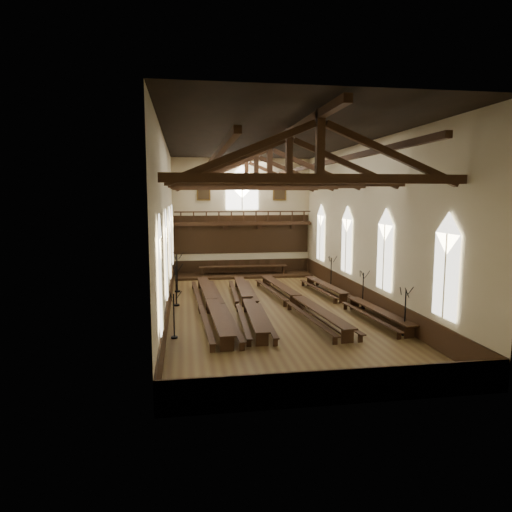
{
  "coord_description": "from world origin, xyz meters",
  "views": [
    {
      "loc": [
        -4.96,
        -26.49,
        6.76
      ],
      "look_at": [
        -0.57,
        1.5,
        3.03
      ],
      "focal_mm": 32.0,
      "sensor_mm": 36.0,
      "label": 1
    }
  ],
  "objects_px": {
    "refectory_row_c": "(297,299)",
    "candelabrum_left_near": "(174,324)",
    "candelabrum_right_far": "(331,279)",
    "candelabrum_right_near": "(405,321)",
    "refectory_row_d": "(348,298)",
    "dais": "(243,275)",
    "refectory_row_a": "(212,302)",
    "candelabrum_left_mid": "(176,293)",
    "high_table": "(243,267)",
    "candelabrum_left_far": "(177,280)",
    "refectory_row_b": "(248,301)",
    "candelabrum_right_mid": "(363,297)"
  },
  "relations": [
    {
      "from": "dais",
      "to": "refectory_row_d",
      "type": "bearing_deg",
      "value": -66.4
    },
    {
      "from": "refectory_row_c",
      "to": "candelabrum_left_near",
      "type": "xyz_separation_m",
      "value": [
        -7.25,
        -4.93,
        0.14
      ]
    },
    {
      "from": "refectory_row_d",
      "to": "candelabrum_right_mid",
      "type": "distance_m",
      "value": 1.03
    },
    {
      "from": "refectory_row_c",
      "to": "high_table",
      "type": "relative_size",
      "value": 1.97
    },
    {
      "from": "candelabrum_left_mid",
      "to": "candelabrum_left_far",
      "type": "distance_m",
      "value": 4.18
    },
    {
      "from": "candelabrum_right_near",
      "to": "candelabrum_right_far",
      "type": "relative_size",
      "value": 0.99
    },
    {
      "from": "refectory_row_c",
      "to": "candelabrum_left_near",
      "type": "relative_size",
      "value": 6.39
    },
    {
      "from": "refectory_row_c",
      "to": "candelabrum_right_mid",
      "type": "height_order",
      "value": "candelabrum_right_mid"
    },
    {
      "from": "candelabrum_left_mid",
      "to": "candelabrum_right_mid",
      "type": "height_order",
      "value": "candelabrum_left_mid"
    },
    {
      "from": "candelabrum_right_near",
      "to": "refectory_row_c",
      "type": "bearing_deg",
      "value": 121.88
    },
    {
      "from": "candelabrum_right_near",
      "to": "candelabrum_right_far",
      "type": "distance_m",
      "value": 11.37
    },
    {
      "from": "refectory_row_a",
      "to": "candelabrum_left_near",
      "type": "relative_size",
      "value": 6.43
    },
    {
      "from": "refectory_row_a",
      "to": "candelabrum_left_mid",
      "type": "distance_m",
      "value": 2.74
    },
    {
      "from": "high_table",
      "to": "candelabrum_left_near",
      "type": "relative_size",
      "value": 3.25
    },
    {
      "from": "refectory_row_d",
      "to": "candelabrum_left_mid",
      "type": "height_order",
      "value": "candelabrum_left_mid"
    },
    {
      "from": "candelabrum_left_far",
      "to": "refectory_row_d",
      "type": "bearing_deg",
      "value": -29.31
    },
    {
      "from": "refectory_row_d",
      "to": "candelabrum_left_far",
      "type": "bearing_deg",
      "value": 150.69
    },
    {
      "from": "high_table",
      "to": "candelabrum_left_mid",
      "type": "distance_m",
      "value": 11.25
    },
    {
      "from": "refectory_row_a",
      "to": "candelabrum_right_far",
      "type": "height_order",
      "value": "candelabrum_right_far"
    },
    {
      "from": "refectory_row_a",
      "to": "high_table",
      "type": "distance_m",
      "value": 12.12
    },
    {
      "from": "candelabrum_left_near",
      "to": "candelabrum_left_far",
      "type": "bearing_deg",
      "value": 90.0
    },
    {
      "from": "refectory_row_c",
      "to": "candelabrum_right_far",
      "type": "xyz_separation_m",
      "value": [
        3.85,
        5.17,
        0.18
      ]
    },
    {
      "from": "refectory_row_a",
      "to": "dais",
      "type": "distance_m",
      "value": 12.13
    },
    {
      "from": "refectory_row_c",
      "to": "refectory_row_d",
      "type": "distance_m",
      "value": 3.25
    },
    {
      "from": "refectory_row_a",
      "to": "candelabrum_left_far",
      "type": "height_order",
      "value": "candelabrum_left_far"
    },
    {
      "from": "refectory_row_d",
      "to": "candelabrum_left_far",
      "type": "height_order",
      "value": "candelabrum_left_far"
    },
    {
      "from": "refectory_row_a",
      "to": "candelabrum_left_far",
      "type": "xyz_separation_m",
      "value": [
        -2.07,
        5.96,
        0.3
      ]
    },
    {
      "from": "candelabrum_left_mid",
      "to": "candelabrum_right_mid",
      "type": "xyz_separation_m",
      "value": [
        11.1,
        -2.53,
        -0.09
      ]
    },
    {
      "from": "dais",
      "to": "candelabrum_right_far",
      "type": "xyz_separation_m",
      "value": [
        5.65,
        -6.32,
        0.64
      ]
    },
    {
      "from": "high_table",
      "to": "candelabrum_right_far",
      "type": "bearing_deg",
      "value": -48.19
    },
    {
      "from": "refectory_row_c",
      "to": "refectory_row_d",
      "type": "xyz_separation_m",
      "value": [
        3.25,
        -0.07,
        -0.06
      ]
    },
    {
      "from": "refectory_row_c",
      "to": "candelabrum_left_far",
      "type": "xyz_separation_m",
      "value": [
        -7.25,
        5.82,
        0.31
      ]
    },
    {
      "from": "refectory_row_a",
      "to": "candelabrum_left_far",
      "type": "distance_m",
      "value": 6.32
    },
    {
      "from": "candelabrum_left_mid",
      "to": "high_table",
      "type": "bearing_deg",
      "value": 61.05
    },
    {
      "from": "refectory_row_b",
      "to": "candelabrum_left_mid",
      "type": "xyz_separation_m",
      "value": [
        -4.25,
        1.58,
        0.27
      ]
    },
    {
      "from": "dais",
      "to": "refectory_row_a",
      "type": "bearing_deg",
      "value": -106.2
    },
    {
      "from": "refectory_row_b",
      "to": "high_table",
      "type": "relative_size",
      "value": 1.91
    },
    {
      "from": "candelabrum_right_far",
      "to": "candelabrum_left_near",
      "type": "bearing_deg",
      "value": -137.69
    },
    {
      "from": "candelabrum_right_near",
      "to": "refectory_row_d",
      "type": "bearing_deg",
      "value": 95.61
    },
    {
      "from": "high_table",
      "to": "candelabrum_left_near",
      "type": "distance_m",
      "value": 17.3
    },
    {
      "from": "refectory_row_a",
      "to": "refectory_row_c",
      "type": "height_order",
      "value": "refectory_row_a"
    },
    {
      "from": "candelabrum_right_far",
      "to": "refectory_row_a",
      "type": "bearing_deg",
      "value": -149.53
    },
    {
      "from": "refectory_row_b",
      "to": "candelabrum_right_near",
      "type": "xyz_separation_m",
      "value": [
        6.85,
        -6.26,
        0.2
      ]
    },
    {
      "from": "candelabrum_right_mid",
      "to": "candelabrum_right_far",
      "type": "distance_m",
      "value": 6.05
    },
    {
      "from": "candelabrum_left_mid",
      "to": "candelabrum_right_near",
      "type": "bearing_deg",
      "value": -35.23
    },
    {
      "from": "refectory_row_a",
      "to": "high_table",
      "type": "height_order",
      "value": "high_table"
    },
    {
      "from": "high_table",
      "to": "candelabrum_right_mid",
      "type": "height_order",
      "value": "candelabrum_right_mid"
    },
    {
      "from": "candelabrum_right_far",
      "to": "refectory_row_d",
      "type": "bearing_deg",
      "value": -96.53
    },
    {
      "from": "candelabrum_left_near",
      "to": "candelabrum_right_far",
      "type": "xyz_separation_m",
      "value": [
        11.1,
        10.1,
        0.04
      ]
    },
    {
      "from": "candelabrum_left_mid",
      "to": "candelabrum_right_mid",
      "type": "bearing_deg",
      "value": -12.82
    }
  ]
}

